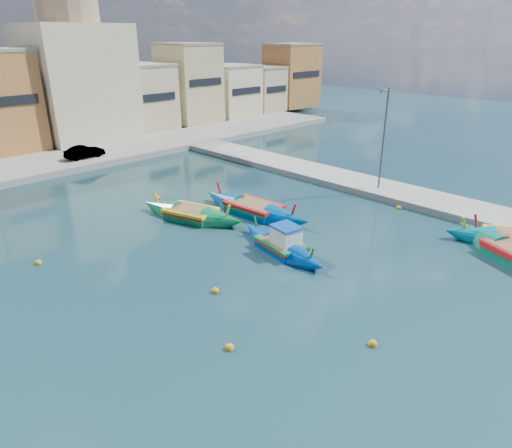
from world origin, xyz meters
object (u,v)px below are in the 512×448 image
luzzu_cyan_mid (254,210)px  luzzu_green (191,215)px  church_block (75,65)px  quay_street_lamp (383,139)px  luzzu_blue_cabin (282,246)px

luzzu_cyan_mid → luzzu_green: bearing=147.3°
church_block → quay_street_lamp: bearing=-77.7°
quay_street_lamp → luzzu_cyan_mid: size_ratio=0.83×
church_block → quay_street_lamp: church_block is taller
luzzu_cyan_mid → luzzu_green: size_ratio=1.14×
luzzu_green → luzzu_cyan_mid: bearing=-32.7°
quay_street_lamp → luzzu_blue_cabin: 13.61m
church_block → luzzu_cyan_mid: 31.39m
church_block → luzzu_green: 29.66m
luzzu_cyan_mid → luzzu_green: luzzu_cyan_mid is taller
luzzu_blue_cabin → church_block: bearing=81.3°
luzzu_blue_cabin → luzzu_green: 7.70m
quay_street_lamp → luzzu_green: quay_street_lamp is taller
quay_street_lamp → luzzu_cyan_mid: quay_street_lamp is taller
church_block → luzzu_green: size_ratio=2.26×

